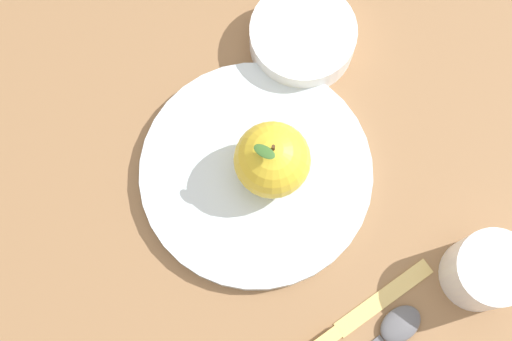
{
  "coord_description": "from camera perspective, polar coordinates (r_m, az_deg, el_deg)",
  "views": [
    {
      "loc": [
        0.08,
        0.14,
        0.78
      ],
      "look_at": [
        -0.01,
        -0.03,
        0.02
      ],
      "focal_mm": 50.13,
      "sensor_mm": 36.0,
      "label": 1
    }
  ],
  "objects": [
    {
      "name": "dinner_plate",
      "position": [
        0.79,
        0.0,
        -0.18
      ],
      "size": [
        0.26,
        0.26,
        0.02
      ],
      "color": "silver",
      "rests_on": "ground_plane"
    },
    {
      "name": "knife",
      "position": [
        0.78,
        6.61,
        -12.61
      ],
      "size": [
        0.21,
        0.04,
        0.01
      ],
      "color": "#D8B766",
      "rests_on": "ground_plane"
    },
    {
      "name": "side_bowl",
      "position": [
        0.84,
        3.75,
        10.66
      ],
      "size": [
        0.12,
        0.12,
        0.04
      ],
      "color": "white",
      "rests_on": "ground_plane"
    },
    {
      "name": "spoon",
      "position": [
        0.79,
        10.51,
        -12.71
      ],
      "size": [
        0.16,
        0.04,
        0.01
      ],
      "color": "#59595E",
      "rests_on": "ground_plane"
    },
    {
      "name": "cup",
      "position": [
        0.78,
        17.91,
        -7.61
      ],
      "size": [
        0.08,
        0.08,
        0.07
      ],
      "color": "white",
      "rests_on": "ground_plane"
    },
    {
      "name": "apple",
      "position": [
        0.75,
        1.31,
        0.85
      ],
      "size": [
        0.08,
        0.08,
        0.09
      ],
      "color": "gold",
      "rests_on": "dinner_plate"
    },
    {
      "name": "ground_plane",
      "position": [
        0.79,
        0.29,
        -2.94
      ],
      "size": [
        2.4,
        2.4,
        0.0
      ],
      "primitive_type": "plane",
      "color": "olive"
    }
  ]
}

